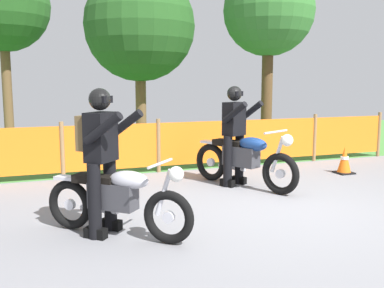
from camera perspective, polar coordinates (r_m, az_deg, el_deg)
name	(u,v)px	position (r m, az deg, el deg)	size (l,w,h in m)	color
ground	(273,206)	(6.49, 10.42, -7.88)	(24.00, 24.00, 0.02)	gray
grass_verge	(151,143)	(12.67, -5.29, 0.08)	(24.00, 7.90, 0.01)	#4C8C3D
barrier_fence	(202,143)	(8.87, 1.25, 0.17)	(9.10, 0.08, 1.05)	olive
tree_leftmost	(2,6)	(14.58, -23.38, 16.15)	(2.73, 2.73, 5.36)	brown
tree_near_left	(140,26)	(11.92, -6.80, 14.93)	(2.89, 2.89, 4.66)	brown
tree_near_right	(269,11)	(11.53, 9.92, 16.56)	(2.27, 2.27, 4.66)	brown
motorcycle_lead	(244,159)	(7.41, 6.77, -1.89)	(1.08, 1.95, 1.00)	black
motorcycle_trailing	(118,199)	(5.11, -9.63, -7.03)	(1.48, 1.36, 0.90)	black
rider_lead	(235,132)	(7.47, 5.56, 1.56)	(0.70, 0.71, 1.69)	black
rider_trailing	(101,153)	(5.12, -11.75, -1.18)	(0.77, 0.76, 1.69)	black
traffic_cone	(344,160)	(8.98, 19.16, -2.00)	(0.32, 0.32, 0.53)	black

